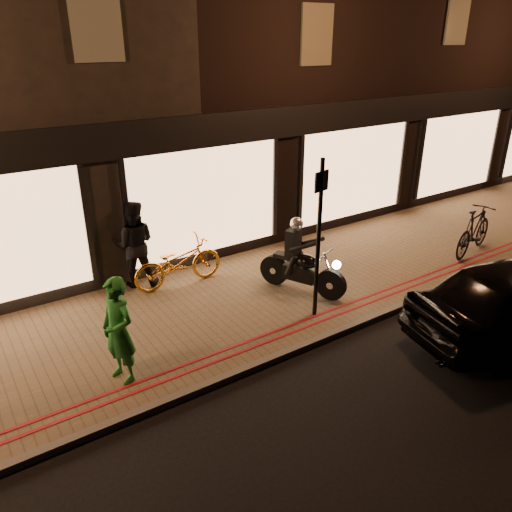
{
  "coord_description": "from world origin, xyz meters",
  "views": [
    {
      "loc": [
        -5.02,
        -5.51,
        4.98
      ],
      "look_at": [
        -0.12,
        1.78,
        1.1
      ],
      "focal_mm": 35.0,
      "sensor_mm": 36.0,
      "label": 1
    }
  ],
  "objects_px": {
    "sign_post": "(319,232)",
    "motorcycle": "(301,264)",
    "bicycle_gold": "(178,262)",
    "person_green": "(119,331)"
  },
  "relations": [
    {
      "from": "bicycle_gold",
      "to": "person_green",
      "type": "height_order",
      "value": "person_green"
    },
    {
      "from": "person_green",
      "to": "motorcycle",
      "type": "bearing_deg",
      "value": 82.18
    },
    {
      "from": "motorcycle",
      "to": "person_green",
      "type": "distance_m",
      "value": 4.14
    },
    {
      "from": "bicycle_gold",
      "to": "person_green",
      "type": "bearing_deg",
      "value": 140.22
    },
    {
      "from": "motorcycle",
      "to": "bicycle_gold",
      "type": "relative_size",
      "value": 0.93
    },
    {
      "from": "sign_post",
      "to": "bicycle_gold",
      "type": "height_order",
      "value": "sign_post"
    },
    {
      "from": "sign_post",
      "to": "motorcycle",
      "type": "bearing_deg",
      "value": 68.19
    },
    {
      "from": "bicycle_gold",
      "to": "motorcycle",
      "type": "bearing_deg",
      "value": -128.87
    },
    {
      "from": "sign_post",
      "to": "person_green",
      "type": "relative_size",
      "value": 1.76
    },
    {
      "from": "sign_post",
      "to": "bicycle_gold",
      "type": "xyz_separation_m",
      "value": [
        -1.59,
        2.57,
        -1.16
      ]
    }
  ]
}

